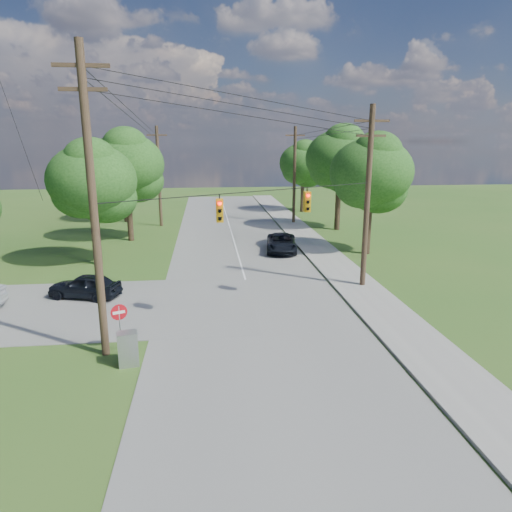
{
  "coord_description": "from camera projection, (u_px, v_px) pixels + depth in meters",
  "views": [
    {
      "loc": [
        -0.34,
        -17.37,
        8.49
      ],
      "look_at": [
        2.12,
        5.0,
        2.83
      ],
      "focal_mm": 32.0,
      "sensor_mm": 36.0,
      "label": 1
    }
  ],
  "objects": [
    {
      "name": "power_lines",
      "position": [
        234.0,
        130.0,
        27.91
      ],
      "size": [
        13.93,
        29.62,
        4.93
      ],
      "color": "black",
      "rests_on": "ground"
    },
    {
      "name": "ground",
      "position": [
        218.0,
        353.0,
        18.86
      ],
      "size": [
        140.0,
        140.0,
        0.0
      ],
      "primitive_type": "plane",
      "color": "#315C1E",
      "rests_on": "ground"
    },
    {
      "name": "pole_ne",
      "position": [
        368.0,
        196.0,
        26.18
      ],
      "size": [
        2.0,
        0.32,
        10.5
      ],
      "color": "#4C3727",
      "rests_on": "ground"
    },
    {
      "name": "do_not_enter_sign",
      "position": [
        119.0,
        317.0,
        18.68
      ],
      "size": [
        0.64,
        0.31,
        2.05
      ],
      "rotation": [
        0.0,
        0.0,
        0.42
      ],
      "color": "#949799",
      "rests_on": "ground"
    },
    {
      "name": "pole_north_e",
      "position": [
        294.0,
        175.0,
        47.46
      ],
      "size": [
        2.0,
        0.32,
        10.0
      ],
      "color": "#4C3727",
      "rests_on": "ground"
    },
    {
      "name": "pole_north_w",
      "position": [
        159.0,
        176.0,
        45.99
      ],
      "size": [
        2.0,
        0.32,
        10.0
      ],
      "color": "#4C3727",
      "rests_on": "ground"
    },
    {
      "name": "tree_e_far",
      "position": [
        303.0,
        163.0,
        55.26
      ],
      "size": [
        5.8,
        5.8,
        8.32
      ],
      "color": "#473123",
      "rests_on": "ground"
    },
    {
      "name": "control_cabinet",
      "position": [
        128.0,
        349.0,
        17.66
      ],
      "size": [
        0.84,
        0.67,
        1.37
      ],
      "primitive_type": "cube",
      "rotation": [
        0.0,
        0.0,
        0.18
      ],
      "color": "#949799",
      "rests_on": "ground"
    },
    {
      "name": "tree_e_near",
      "position": [
        371.0,
        172.0,
        34.02
      ],
      "size": [
        6.2,
        6.2,
        8.81
      ],
      "color": "#473123",
      "rests_on": "ground"
    },
    {
      "name": "tree_w_mid",
      "position": [
        126.0,
        165.0,
        38.68
      ],
      "size": [
        6.4,
        6.4,
        9.22
      ],
      "color": "#473123",
      "rests_on": "ground"
    },
    {
      "name": "main_road",
      "position": [
        254.0,
        308.0,
        23.88
      ],
      "size": [
        10.0,
        100.0,
        0.03
      ],
      "primitive_type": "cube",
      "color": "gray",
      "rests_on": "ground"
    },
    {
      "name": "sidewalk_east",
      "position": [
        377.0,
        302.0,
        24.58
      ],
      "size": [
        2.6,
        100.0,
        0.12
      ],
      "primitive_type": "cube",
      "color": "#9E9C94",
      "rests_on": "ground"
    },
    {
      "name": "traffic_signals",
      "position": [
        266.0,
        205.0,
        22.05
      ],
      "size": [
        4.91,
        3.27,
        1.05
      ],
      "color": "#CF930C",
      "rests_on": "ground"
    },
    {
      "name": "pole_sw",
      "position": [
        93.0,
        203.0,
        17.23
      ],
      "size": [
        2.0,
        0.32,
        12.0
      ],
      "color": "#4C3727",
      "rests_on": "ground"
    },
    {
      "name": "car_main_north",
      "position": [
        281.0,
        243.0,
        35.98
      ],
      "size": [
        2.94,
        5.21,
        1.37
      ],
      "primitive_type": "imported",
      "rotation": [
        0.0,
        0.0,
        -0.14
      ],
      "color": "black",
      "rests_on": "main_road"
    },
    {
      "name": "tree_e_mid",
      "position": [
        340.0,
        158.0,
        43.56
      ],
      "size": [
        6.6,
        6.6,
        9.64
      ],
      "color": "#473123",
      "rests_on": "ground"
    },
    {
      "name": "tree_w_far",
      "position": [
        123.0,
        163.0,
        48.18
      ],
      "size": [
        6.0,
        6.0,
        8.73
      ],
      "color": "#473123",
      "rests_on": "ground"
    },
    {
      "name": "car_cross_dark",
      "position": [
        85.0,
        286.0,
        25.3
      ],
      "size": [
        4.24,
        2.63,
        1.35
      ],
      "primitive_type": "imported",
      "rotation": [
        0.0,
        0.0,
        -1.85
      ],
      "color": "black",
      "rests_on": "cross_road"
    },
    {
      "name": "tree_w_near",
      "position": [
        92.0,
        180.0,
        31.02
      ],
      "size": [
        6.0,
        6.0,
        8.4
      ],
      "color": "#473123",
      "rests_on": "ground"
    }
  ]
}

